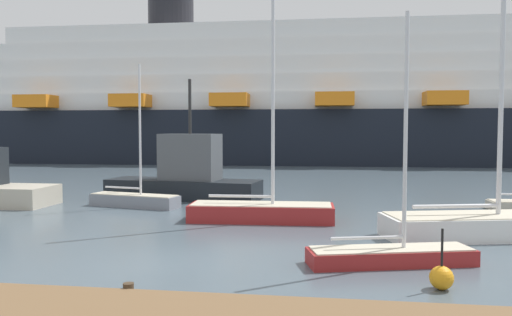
% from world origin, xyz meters
% --- Properties ---
extents(ground_plane, '(600.00, 600.00, 0.00)m').
position_xyz_m(ground_plane, '(0.00, 0.00, 0.00)').
color(ground_plane, '#4C5B66').
extents(dock_pier, '(23.14, 2.34, 0.54)m').
position_xyz_m(dock_pier, '(0.00, -5.37, 0.23)').
color(dock_pier, brown).
rests_on(dock_pier, ground_plane).
extents(sailboat_0, '(7.51, 3.79, 11.52)m').
position_xyz_m(sailboat_0, '(10.00, 4.60, 0.57)').
color(sailboat_0, white).
rests_on(sailboat_0, ground_plane).
extents(sailboat_1, '(4.95, 2.23, 7.26)m').
position_xyz_m(sailboat_1, '(-5.47, 10.00, 0.41)').
color(sailboat_1, gray).
rests_on(sailboat_1, ground_plane).
extents(sailboat_3, '(5.02, 2.42, 7.34)m').
position_xyz_m(sailboat_3, '(6.22, 0.31, 0.37)').
color(sailboat_3, maroon).
rests_on(sailboat_3, ground_plane).
extents(sailboat_4, '(6.28, 2.11, 12.15)m').
position_xyz_m(sailboat_4, '(1.53, 6.82, 0.55)').
color(sailboat_4, maroon).
rests_on(sailboat_4, ground_plane).
extents(fishing_boat_1, '(9.06, 3.62, 6.80)m').
position_xyz_m(fishing_boat_1, '(-3.66, 13.24, 1.30)').
color(fishing_boat_1, black).
rests_on(fishing_boat_1, ground_plane).
extents(channel_buoy_0, '(0.59, 0.59, 1.52)m').
position_xyz_m(channel_buoy_0, '(7.17, -1.93, 0.31)').
color(channel_buoy_0, orange).
rests_on(channel_buoy_0, ground_plane).
extents(cruise_ship, '(112.65, 18.95, 21.92)m').
position_xyz_m(cruise_ship, '(4.66, 48.22, 7.06)').
color(cruise_ship, black).
rests_on(cruise_ship, ground_plane).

